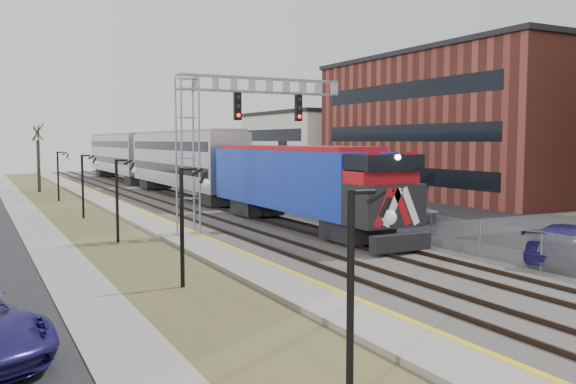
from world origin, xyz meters
TOP-DOWN VIEW (x-y plane):
  - sidewalk at (-7.00, 35.00)m, footprint 2.00×120.00m
  - grass_median at (-4.00, 35.00)m, footprint 4.00×120.00m
  - platform at (-1.00, 35.00)m, footprint 2.00×120.00m
  - ballast_bed at (4.00, 35.00)m, footprint 8.00×120.00m
  - parking_lot at (16.00, 35.00)m, footprint 16.00×120.00m
  - platform_edge at (-0.12, 35.00)m, footprint 0.24×120.00m
  - track_near at (2.00, 35.00)m, footprint 1.58×120.00m
  - track_far at (5.50, 35.00)m, footprint 1.58×120.00m
  - train at (5.50, 51.60)m, footprint 3.00×63.05m
  - signal_gantry at (1.22, 27.99)m, footprint 9.00×1.07m
  - lampposts at (-4.00, 18.29)m, footprint 0.14×62.14m
  - fence at (8.20, 35.00)m, footprint 0.04×120.00m
  - buildings_east at (30.00, 31.18)m, footprint 16.00×76.00m
  - car_lot_d at (10.73, 14.72)m, footprint 5.89×3.99m
  - car_lot_e at (12.03, 26.77)m, footprint 4.39×1.80m
  - car_lot_f at (11.69, 44.71)m, footprint 4.48×3.06m

SIDE VIEW (x-z plane):
  - parking_lot at x=16.00m, z-range 0.00..0.04m
  - grass_median at x=-4.00m, z-range 0.00..0.06m
  - sidewalk at x=-7.00m, z-range 0.00..0.08m
  - ballast_bed at x=4.00m, z-range 0.00..0.20m
  - platform at x=-1.00m, z-range 0.00..0.24m
  - platform_edge at x=-0.12m, z-range 0.24..0.25m
  - track_near at x=2.00m, z-range 0.20..0.35m
  - track_far at x=5.50m, z-range 0.20..0.35m
  - car_lot_f at x=11.69m, z-range 0.00..1.40m
  - car_lot_e at x=12.03m, z-range 0.00..1.49m
  - car_lot_d at x=10.73m, z-range 0.00..1.59m
  - fence at x=8.20m, z-range 0.00..1.60m
  - lampposts at x=-4.00m, z-range 0.00..4.00m
  - train at x=5.50m, z-range 0.22..5.55m
  - signal_gantry at x=1.22m, z-range 1.51..9.66m
  - buildings_east at x=30.00m, z-range -1.19..13.81m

